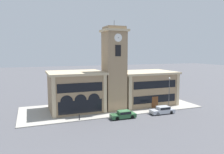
# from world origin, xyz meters

# --- Properties ---
(ground_plane) EXTENTS (300.00, 300.00, 0.00)m
(ground_plane) POSITION_xyz_m (0.00, 0.00, 0.00)
(ground_plane) COLOR #4C4C51
(sidewalk_kerb) EXTENTS (37.82, 13.89, 0.15)m
(sidewalk_kerb) POSITION_xyz_m (0.00, 6.94, 0.07)
(sidewalk_kerb) COLOR #A39E93
(sidewalk_kerb) RESTS_ON ground_plane
(clock_tower) EXTENTS (4.86, 4.86, 18.47)m
(clock_tower) POSITION_xyz_m (0.00, 5.04, 8.68)
(clock_tower) COLOR #937A5B
(clock_tower) RESTS_ON ground_plane
(town_hall_left_wing) EXTENTS (11.19, 9.63, 8.13)m
(town_hall_left_wing) POSITION_xyz_m (-7.63, 7.39, 4.09)
(town_hall_left_wing) COLOR #937A5B
(town_hall_left_wing) RESTS_ON ground_plane
(town_hall_right_wing) EXTENTS (13.23, 9.63, 7.67)m
(town_hall_right_wing) POSITION_xyz_m (8.64, 7.40, 3.86)
(town_hall_right_wing) COLOR #937A5B
(town_hall_right_wing) RESTS_ON ground_plane
(parked_car_near) EXTENTS (4.73, 1.94, 1.41)m
(parked_car_near) POSITION_xyz_m (-0.61, -1.14, 0.74)
(parked_car_near) COLOR #285633
(parked_car_near) RESTS_ON ground_plane
(parked_car_mid) EXTENTS (4.92, 1.99, 1.47)m
(parked_car_mid) POSITION_xyz_m (7.88, -1.14, 0.76)
(parked_car_mid) COLOR #B2B7C1
(parked_car_mid) RESTS_ON ground_plane
(street_lamp) EXTENTS (0.36, 0.36, 6.76)m
(street_lamp) POSITION_xyz_m (10.61, 0.68, 4.49)
(street_lamp) COLOR #4C4C51
(street_lamp) RESTS_ON sidewalk_kerb
(bollard) EXTENTS (0.18, 0.18, 1.06)m
(bollard) POSITION_xyz_m (-8.49, 0.40, 0.67)
(bollard) COLOR black
(bollard) RESTS_ON sidewalk_kerb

